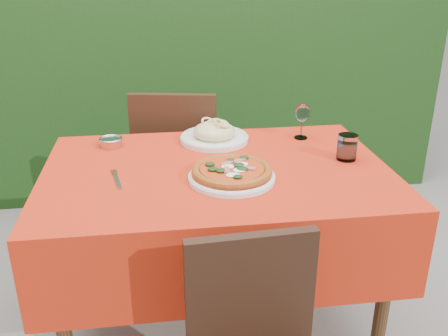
{
  "coord_description": "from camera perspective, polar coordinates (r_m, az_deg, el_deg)",
  "views": [
    {
      "loc": [
        -0.2,
        -1.67,
        1.46
      ],
      "look_at": [
        0.02,
        -0.05,
        0.77
      ],
      "focal_mm": 40.0,
      "sensor_mm": 36.0,
      "label": 1
    }
  ],
  "objects": [
    {
      "name": "pasta_plate",
      "position": [
        2.09,
        -1.12,
        3.86
      ],
      "size": [
        0.29,
        0.29,
        0.08
      ],
      "rotation": [
        0.0,
        0.0,
        -0.35
      ],
      "color": "silver",
      "rests_on": "dining_table"
    },
    {
      "name": "hedge",
      "position": [
        3.27,
        -4.32,
        13.33
      ],
      "size": [
        3.2,
        0.55,
        1.78
      ],
      "color": "black",
      "rests_on": "ground"
    },
    {
      "name": "chair_far",
      "position": [
        2.5,
        -5.33,
        0.52
      ],
      "size": [
        0.47,
        0.47,
        0.89
      ],
      "rotation": [
        0.0,
        0.0,
        2.96
      ],
      "color": "black",
      "rests_on": "ground"
    },
    {
      "name": "wine_glass",
      "position": [
        2.12,
        8.93,
        6.09
      ],
      "size": [
        0.06,
        0.06,
        0.15
      ],
      "color": "silver",
      "rests_on": "dining_table"
    },
    {
      "name": "steel_ramekin",
      "position": [
        2.08,
        -12.8,
        2.85
      ],
      "size": [
        0.09,
        0.09,
        0.03
      ],
      "primitive_type": "cylinder",
      "color": "silver",
      "rests_on": "dining_table"
    },
    {
      "name": "dining_table",
      "position": [
        1.89,
        -0.81,
        -4.23
      ],
      "size": [
        1.26,
        0.86,
        0.75
      ],
      "color": "#4B2E18",
      "rests_on": "ground"
    },
    {
      "name": "pizza_plate",
      "position": [
        1.72,
        0.89,
        -0.57
      ],
      "size": [
        0.33,
        0.33,
        0.06
      ],
      "rotation": [
        0.0,
        0.0,
        0.25
      ],
      "color": "white",
      "rests_on": "dining_table"
    },
    {
      "name": "ground",
      "position": [
        2.23,
        -0.72,
        -18.03
      ],
      "size": [
        60.0,
        60.0,
        0.0
      ],
      "primitive_type": "plane",
      "color": "#67625D",
      "rests_on": "ground"
    },
    {
      "name": "water_glass",
      "position": [
        1.94,
        13.87,
        2.18
      ],
      "size": [
        0.08,
        0.08,
        0.1
      ],
      "color": "white",
      "rests_on": "dining_table"
    },
    {
      "name": "fork",
      "position": [
        1.75,
        -12.09,
        -1.46
      ],
      "size": [
        0.06,
        0.19,
        0.0
      ],
      "primitive_type": "cube",
      "rotation": [
        0.0,
        0.0,
        0.2
      ],
      "color": "silver",
      "rests_on": "dining_table"
    }
  ]
}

